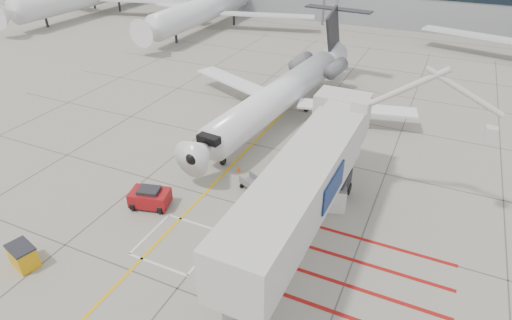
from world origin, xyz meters
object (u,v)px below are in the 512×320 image
at_px(jet_bridge, 298,199).
at_px(pushback_tug, 150,197).
at_px(regional_jet, 268,87).
at_px(spill_bin, 23,256).

xyz_separation_m(jet_bridge, pushback_tug, (-10.47, 0.45, -3.36)).
distance_m(regional_jet, pushback_tug, 14.44).
bearing_deg(pushback_tug, spill_bin, -126.77).
relative_size(pushback_tug, spill_bin, 1.60).
height_order(regional_jet, pushback_tug, regional_jet).
height_order(regional_jet, spill_bin, regional_jet).
xyz_separation_m(regional_jet, jet_bridge, (7.91, -14.29, 0.10)).
bearing_deg(pushback_tug, regional_jet, 65.12).
relative_size(regional_jet, pushback_tug, 11.98).
relative_size(regional_jet, jet_bridge, 1.49).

